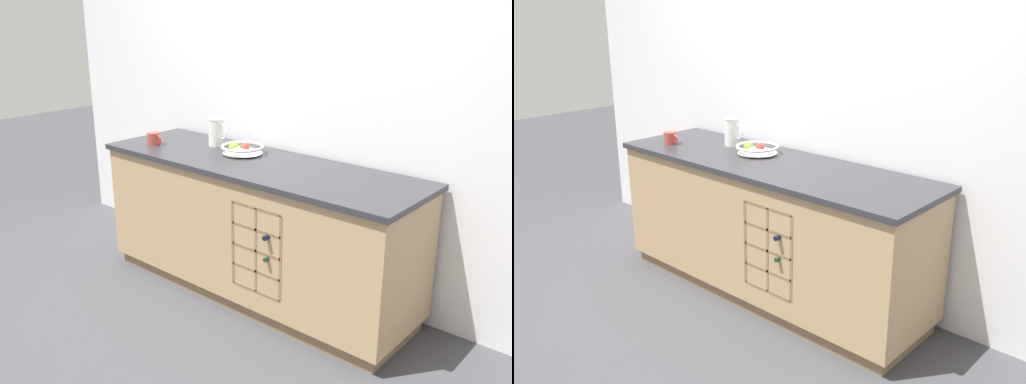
% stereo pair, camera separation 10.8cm
% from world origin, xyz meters
% --- Properties ---
extents(ground_plane, '(14.00, 14.00, 0.00)m').
position_xyz_m(ground_plane, '(0.00, 0.00, 0.00)').
color(ground_plane, '#424247').
extents(back_wall, '(4.58, 0.06, 2.55)m').
position_xyz_m(back_wall, '(0.00, 0.39, 1.27)').
color(back_wall, white).
rests_on(back_wall, ground_plane).
extents(kitchen_island, '(2.22, 0.70, 0.91)m').
position_xyz_m(kitchen_island, '(0.00, -0.00, 0.46)').
color(kitchen_island, olive).
rests_on(kitchen_island, ground_plane).
extents(fruit_bowl, '(0.29, 0.29, 0.08)m').
position_xyz_m(fruit_bowl, '(-0.19, 0.08, 0.95)').
color(fruit_bowl, silver).
rests_on(fruit_bowl, kitchen_island).
extents(white_pitcher, '(0.16, 0.11, 0.19)m').
position_xyz_m(white_pitcher, '(-0.48, 0.13, 1.01)').
color(white_pitcher, white).
rests_on(white_pitcher, kitchen_island).
extents(ceramic_mug, '(0.12, 0.09, 0.09)m').
position_xyz_m(ceramic_mug, '(-0.83, -0.13, 0.96)').
color(ceramic_mug, '#B7473D').
rests_on(ceramic_mug, kitchen_island).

